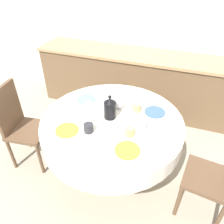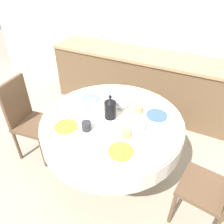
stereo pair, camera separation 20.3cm
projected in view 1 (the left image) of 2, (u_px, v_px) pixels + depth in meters
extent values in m
plane|color=#9E937F|center=(112.00, 171.00, 2.54)|extent=(12.00, 12.00, 0.00)
cube|color=silver|center=(154.00, 19.00, 3.12)|extent=(7.00, 0.05, 2.60)
cube|color=brown|center=(143.00, 83.00, 3.38)|extent=(3.20, 0.60, 0.85)
cube|color=#A37F56|center=(146.00, 56.00, 3.12)|extent=(3.24, 0.64, 0.04)
cylinder|color=brown|center=(112.00, 170.00, 2.53)|extent=(0.44, 0.44, 0.04)
cylinder|color=brown|center=(112.00, 153.00, 2.36)|extent=(0.11, 0.11, 0.52)
cylinder|color=silver|center=(112.00, 128.00, 2.15)|extent=(1.37, 1.37, 0.18)
cylinder|color=silver|center=(112.00, 120.00, 2.09)|extent=(1.36, 1.36, 0.03)
cube|color=brown|center=(208.00, 178.00, 1.92)|extent=(0.45, 0.45, 0.04)
cylinder|color=brown|center=(178.00, 201.00, 2.00)|extent=(0.04, 0.04, 0.43)
cylinder|color=brown|center=(186.00, 173.00, 2.25)|extent=(0.04, 0.04, 0.43)
cylinder|color=brown|center=(219.00, 219.00, 1.87)|extent=(0.04, 0.04, 0.43)
cylinder|color=brown|center=(223.00, 187.00, 2.12)|extent=(0.04, 0.04, 0.43)
cube|color=brown|center=(29.00, 131.00, 2.44)|extent=(0.45, 0.45, 0.04)
cube|color=brown|center=(8.00, 108.00, 2.31)|extent=(0.08, 0.38, 0.52)
cylinder|color=brown|center=(54.00, 138.00, 2.68)|extent=(0.04, 0.04, 0.43)
cylinder|color=brown|center=(40.00, 159.00, 2.41)|extent=(0.04, 0.04, 0.43)
cylinder|color=brown|center=(28.00, 134.00, 2.75)|extent=(0.04, 0.04, 0.43)
cylinder|color=brown|center=(12.00, 154.00, 2.47)|extent=(0.04, 0.04, 0.43)
cylinder|color=yellow|center=(67.00, 130.00, 1.94)|extent=(0.21, 0.21, 0.01)
cylinder|color=#28282D|center=(89.00, 128.00, 1.91)|extent=(0.09, 0.09, 0.08)
cylinder|color=yellow|center=(127.00, 150.00, 1.74)|extent=(0.21, 0.21, 0.01)
cylinder|color=#DBB766|center=(130.00, 131.00, 1.87)|extent=(0.09, 0.09, 0.08)
cylinder|color=#60BCB7|center=(86.00, 99.00, 2.35)|extent=(0.21, 0.21, 0.01)
cylinder|color=white|center=(89.00, 106.00, 2.18)|extent=(0.09, 0.09, 0.08)
cylinder|color=#3856AD|center=(155.00, 112.00, 2.16)|extent=(0.21, 0.21, 0.01)
cylinder|color=#DBB766|center=(137.00, 108.00, 2.16)|extent=(0.09, 0.09, 0.08)
cylinder|color=black|center=(110.00, 110.00, 2.05)|extent=(0.11, 0.11, 0.17)
cone|color=black|center=(110.00, 100.00, 1.99)|extent=(0.10, 0.10, 0.04)
sphere|color=black|center=(110.00, 97.00, 1.97)|extent=(0.03, 0.03, 0.03)
cylinder|color=white|center=(119.00, 107.00, 2.23)|extent=(0.07, 0.07, 0.01)
sphere|color=white|center=(119.00, 101.00, 2.18)|extent=(0.14, 0.14, 0.14)
cylinder|color=white|center=(127.00, 102.00, 2.16)|extent=(0.08, 0.02, 0.05)
sphere|color=white|center=(119.00, 94.00, 2.13)|extent=(0.03, 0.03, 0.03)
cylinder|color=silver|center=(134.00, 124.00, 1.97)|extent=(0.22, 0.22, 0.07)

